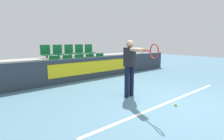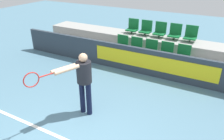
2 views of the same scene
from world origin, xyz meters
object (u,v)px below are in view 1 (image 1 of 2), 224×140
(stadium_chair_6, at_px, (58,52))
(stadium_chair_9, at_px, (89,51))
(tennis_player, at_px, (131,62))
(stadium_chair_3, at_px, (91,61))
(stadium_chair_1, at_px, (69,63))
(stadium_chair_5, at_px, (46,52))
(stadium_chair_8, at_px, (80,51))
(stadium_chair_0, at_px, (56,64))
(stadium_chair_4, at_px, (101,60))
(stadium_chair_2, at_px, (80,62))
(stadium_chair_7, at_px, (70,51))
(tennis_ball, at_px, (176,105))

(stadium_chair_6, bearing_deg, stadium_chair_9, 0.00)
(tennis_player, bearing_deg, stadium_chair_3, 94.72)
(stadium_chair_1, xyz_separation_m, stadium_chair_5, (-0.57, 0.98, 0.42))
(stadium_chair_9, bearing_deg, stadium_chair_8, 180.00)
(stadium_chair_3, distance_m, stadium_chair_9, 1.20)
(stadium_chair_0, distance_m, stadium_chair_9, 2.50)
(stadium_chair_3, height_order, stadium_chair_4, same)
(stadium_chair_1, distance_m, tennis_player, 3.48)
(stadium_chair_5, height_order, stadium_chair_6, same)
(stadium_chair_2, distance_m, stadium_chair_3, 0.57)
(stadium_chair_3, height_order, stadium_chair_7, stadium_chair_7)
(stadium_chair_6, relative_size, stadium_chair_7, 1.00)
(tennis_player, bearing_deg, stadium_chair_9, 91.51)
(stadium_chair_2, distance_m, stadium_chair_6, 1.20)
(tennis_ball, bearing_deg, stadium_chair_7, 88.92)
(tennis_player, bearing_deg, stadium_chair_2, 103.65)
(stadium_chair_4, relative_size, stadium_chair_5, 1.00)
(stadium_chair_3, bearing_deg, stadium_chair_7, 120.07)
(stadium_chair_0, relative_size, stadium_chair_1, 1.00)
(tennis_ball, bearing_deg, stadium_chair_8, 83.20)
(stadium_chair_3, xyz_separation_m, stadium_chair_6, (-1.13, 0.98, 0.42))
(stadium_chair_6, distance_m, stadium_chair_9, 1.70)
(stadium_chair_9, bearing_deg, tennis_player, -109.74)
(stadium_chair_6, xyz_separation_m, tennis_player, (0.10, -4.44, -0.08))
(stadium_chair_5, height_order, tennis_ball, stadium_chair_5)
(stadium_chair_8, bearing_deg, stadium_chair_7, 180.00)
(stadium_chair_4, bearing_deg, stadium_chair_5, 156.65)
(stadium_chair_1, height_order, stadium_chair_6, stadium_chair_6)
(stadium_chair_6, bearing_deg, stadium_chair_1, -90.00)
(stadium_chair_1, height_order, stadium_chair_5, stadium_chair_5)
(stadium_chair_1, bearing_deg, stadium_chair_0, 180.00)
(stadium_chair_3, bearing_deg, stadium_chair_6, 139.19)
(stadium_chair_4, height_order, stadium_chair_8, stadium_chair_8)
(stadium_chair_5, bearing_deg, tennis_ball, -79.68)
(stadium_chair_5, xyz_separation_m, stadium_chair_7, (1.13, 0.00, 0.00))
(stadium_chair_1, distance_m, stadium_chair_4, 1.70)
(stadium_chair_2, xyz_separation_m, stadium_chair_3, (0.57, 0.00, 0.00))
(stadium_chair_5, distance_m, stadium_chair_6, 0.57)
(tennis_ball, bearing_deg, stadium_chair_1, 95.64)
(stadium_chair_0, relative_size, stadium_chair_6, 1.00)
(stadium_chair_8, bearing_deg, stadium_chair_3, -90.00)
(stadium_chair_5, distance_m, stadium_chair_8, 1.70)
(stadium_chair_7, xyz_separation_m, tennis_player, (-0.46, -4.44, -0.08))
(stadium_chair_8, distance_m, stadium_chair_9, 0.57)
(stadium_chair_8, height_order, tennis_ball, stadium_chair_8)
(stadium_chair_3, bearing_deg, stadium_chair_0, 180.00)
(stadium_chair_0, height_order, stadium_chair_6, stadium_chair_6)
(stadium_chair_7, relative_size, tennis_player, 0.36)
(stadium_chair_0, distance_m, stadium_chair_8, 2.00)
(stadium_chair_5, relative_size, stadium_chair_7, 1.00)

